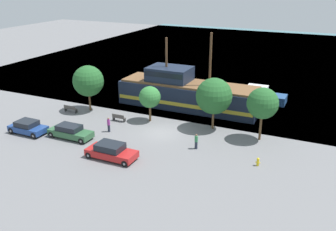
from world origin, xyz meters
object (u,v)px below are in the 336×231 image
at_px(bench_promenade_east, 70,109).
at_px(pedestrian_walking_near, 109,125).
at_px(moored_boat_dockside, 260,96).
at_px(parked_car_curb_mid, 28,127).
at_px(parked_car_curb_front, 111,151).
at_px(fire_hydrant, 258,161).
at_px(pedestrian_walking_far, 196,141).
at_px(pirate_ship, 188,93).
at_px(bench_promenade_west, 119,118).
at_px(parked_car_curb_rear, 70,132).

height_order(bench_promenade_east, pedestrian_walking_near, pedestrian_walking_near).
bearing_deg(moored_boat_dockside, parked_car_curb_mid, -133.44).
xyz_separation_m(parked_car_curb_front, pedestrian_walking_near, (-3.61, 5.08, 0.10)).
bearing_deg(fire_hydrant, pedestrian_walking_far, 171.56).
bearing_deg(pirate_ship, pedestrian_walking_near, -112.76).
distance_m(parked_car_curb_mid, bench_promenade_west, 9.75).
xyz_separation_m(parked_car_curb_mid, parked_car_curb_rear, (4.83, 0.91, 0.00)).
xyz_separation_m(parked_car_curb_mid, pedestrian_walking_near, (7.51, 3.92, 0.12)).
xyz_separation_m(parked_car_curb_front, pedestrian_walking_far, (6.29, 5.12, 0.06)).
xyz_separation_m(pirate_ship, moored_boat_dockside, (7.74, 6.11, -1.10)).
height_order(parked_car_curb_rear, bench_promenade_west, parked_car_curb_rear).
bearing_deg(parked_car_curb_rear, pirate_ship, 62.45).
xyz_separation_m(moored_boat_dockside, parked_car_curb_front, (-8.71, -22.10, -0.07)).
bearing_deg(bench_promenade_west, parked_car_curb_mid, -134.39).
bearing_deg(parked_car_curb_mid, bench_promenade_west, 45.61).
xyz_separation_m(moored_boat_dockside, pedestrian_walking_near, (-12.31, -17.01, 0.04)).
relative_size(moored_boat_dockside, bench_promenade_west, 4.24).
bearing_deg(bench_promenade_west, pedestrian_walking_near, -77.27).
relative_size(parked_car_curb_rear, pedestrian_walking_far, 3.07).
relative_size(fire_hydrant, pedestrian_walking_far, 0.50).
xyz_separation_m(parked_car_curb_mid, bench_promenade_west, (6.82, 6.97, -0.25)).
bearing_deg(pirate_ship, bench_promenade_west, -123.83).
distance_m(pirate_ship, bench_promenade_east, 14.53).
xyz_separation_m(bench_promenade_west, pedestrian_walking_near, (0.69, -3.05, 0.38)).
relative_size(moored_boat_dockside, fire_hydrant, 8.58).
bearing_deg(pirate_ship, pedestrian_walking_far, -63.92).
height_order(parked_car_curb_front, parked_car_curb_mid, parked_car_curb_front).
bearing_deg(parked_car_curb_mid, pirate_ship, 50.81).
height_order(moored_boat_dockside, parked_car_curb_rear, moored_boat_dockside).
distance_m(parked_car_curb_mid, fire_hydrant, 23.73).
bearing_deg(parked_car_curb_mid, parked_car_curb_front, -5.98).
relative_size(pirate_ship, parked_car_curb_rear, 4.04).
bearing_deg(moored_boat_dockside, pedestrian_walking_far, -98.11).
distance_m(parked_car_curb_front, bench_promenade_east, 13.92).
xyz_separation_m(parked_car_curb_front, parked_car_curb_rear, (-6.29, 2.08, -0.02)).
bearing_deg(bench_promenade_east, parked_car_curb_mid, -89.08).
xyz_separation_m(parked_car_curb_mid, fire_hydrant, (23.53, 3.05, -0.27)).
bearing_deg(pedestrian_walking_far, bench_promenade_west, 164.13).
height_order(pirate_ship, parked_car_curb_front, pirate_ship).
bearing_deg(pirate_ship, parked_car_curb_mid, -129.19).
bearing_deg(parked_car_curb_mid, pedestrian_walking_far, 12.81).
bearing_deg(parked_car_curb_front, parked_car_curb_rear, 161.71).
distance_m(moored_boat_dockside, fire_hydrant, 18.27).
height_order(parked_car_curb_mid, bench_promenade_east, parked_car_curb_mid).
relative_size(fire_hydrant, bench_promenade_west, 0.49).
relative_size(pirate_ship, pedestrian_walking_far, 12.40).
xyz_separation_m(bench_promenade_east, bench_promenade_west, (6.93, -0.09, -0.01)).
relative_size(parked_car_curb_mid, bench_promenade_west, 2.59).
relative_size(pedestrian_walking_near, pedestrian_walking_far, 1.05).
relative_size(parked_car_curb_mid, parked_car_curb_rear, 0.86).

